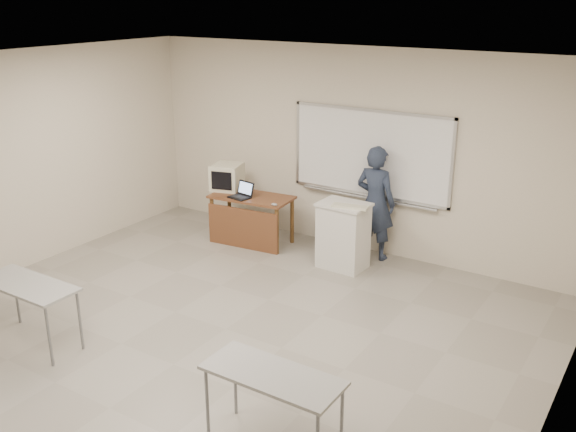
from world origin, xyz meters
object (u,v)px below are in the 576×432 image
Objects in this scene: podium at (343,235)px; mouse at (274,204)px; instructor_desk at (248,212)px; presenter at (375,203)px; keyboard at (350,207)px; whiteboard at (370,155)px; crt_monitor at (227,177)px; laptop at (241,194)px.

podium is 1.14m from mouse.
instructor_desk is at bearing 167.07° from mouse.
podium is 0.57× the size of presenter.
whiteboard is at bearing 87.89° from keyboard.
crt_monitor is at bearing 176.71° from podium.
crt_monitor is 0.52m from laptop.
crt_monitor is (-2.19, -0.57, -0.53)m from whiteboard.
keyboard reaches higher than podium.
podium is 1.77m from laptop.
laptop is 0.64× the size of keyboard.
whiteboard is 1.04m from keyboard.
crt_monitor reaches higher than podium.
laptop and keyboard have the same top height.
keyboard is 0.29× the size of presenter.
presenter is at bearing 73.87° from keyboard.
keyboard is (0.15, -0.89, -0.51)m from whiteboard.
whiteboard reaches higher than laptop.
laptop is (-1.74, -0.03, 0.33)m from podium.
keyboard is at bearing -80.43° from whiteboard.
podium is at bearing -21.24° from crt_monitor.
crt_monitor is 0.99× the size of keyboard.
laptop is 1.90m from keyboard.
keyboard is (1.79, -0.11, 0.45)m from instructor_desk.
presenter is (1.30, 0.68, 0.07)m from mouse.
instructor_desk is 0.61m from mouse.
whiteboard reaches higher than presenter.
crt_monitor is at bearing 162.49° from laptop.
instructor_desk is at bearing 21.06° from presenter.
mouse is (-1.09, -0.87, -0.71)m from whiteboard.
instructor_desk is at bearing -36.95° from crt_monitor.
laptop is (0.45, -0.23, -0.14)m from crt_monitor.
instructor_desk is 1.32× the size of podium.
mouse is (-1.09, -0.10, 0.29)m from podium.
laptop is 0.19× the size of presenter.
presenter is (1.85, 0.58, 0.32)m from instructor_desk.
podium reaches higher than instructor_desk.
instructor_desk is 0.75× the size of presenter.
keyboard is (0.15, -0.12, 0.49)m from podium.
laptop is 2.04m from presenter.
crt_monitor is 1.15m from mouse.
whiteboard is 2.06m from instructor_desk.
mouse is 1.46m from presenter.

